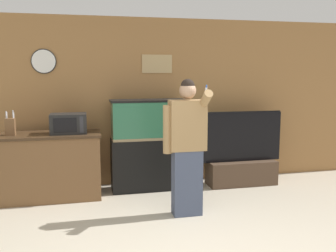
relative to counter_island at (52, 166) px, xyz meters
The scene contains 7 objects.
wall_back_paneled 1.58m from the counter_island, 20.82° to the left, with size 10.00×0.08×2.60m.
counter_island is the anchor object (origin of this frame).
microwave 0.65m from the counter_island, 10.40° to the right, with size 0.49×0.34×0.28m.
knife_block 0.77m from the counter_island, behind, with size 0.12×0.10×0.34m.
aquarium_on_stand 1.42m from the counter_island, ahead, with size 1.12×0.42×1.36m.
tv_on_stand 2.87m from the counter_island, ahead, with size 1.30×0.40×1.16m.
person_standing 2.02m from the counter_island, 31.61° to the right, with size 0.53×0.40×1.69m.
Camera 1 is at (-0.78, -2.82, 1.76)m, focal length 40.00 mm.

